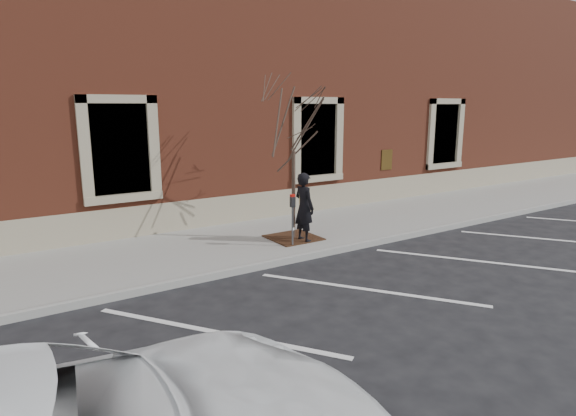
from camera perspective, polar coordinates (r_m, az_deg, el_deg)
ground at (r=11.05m, az=1.72°, el=-6.13°), size 120.00×120.00×0.00m
sidewalk_near at (r=12.44m, az=-2.91°, el=-3.69°), size 40.00×3.50×0.15m
curb_near at (r=10.99m, az=1.87°, el=-5.83°), size 40.00×0.12×0.15m
parking_stripes at (r=9.44m, az=9.49°, el=-9.53°), size 28.00×4.40×0.01m
building_civic at (r=17.42m, az=-13.37°, el=13.54°), size 40.00×8.62×8.00m
man at (r=11.77m, az=1.93°, el=0.08°), size 0.45×0.65×1.71m
parking_meter at (r=11.35m, az=0.55°, el=-0.28°), size 0.11×0.09×1.26m
tree_grate at (r=12.22m, az=0.64°, el=-3.52°), size 1.18×1.18×0.03m
sapling at (r=11.78m, az=0.68°, el=9.65°), size 2.41×2.41×4.01m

